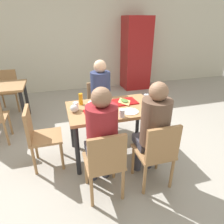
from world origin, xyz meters
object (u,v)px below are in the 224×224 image
object	(u,v)px
person_in_brown_jacket	(153,126)
chair_left_end	(38,134)
chair_far_side	(100,103)
drink_fridge	(136,54)
chair_near_left	(105,161)
person_far_side	(101,92)
paper_plate_near_edge	(130,111)
soda_can	(146,98)
tray_red_far	(124,102)
background_chair_far	(8,87)
main_table	(112,114)
plastic_cup_c	(76,106)
pizza_slice_b	(124,101)
pizza_slice_a	(98,112)
plastic_cup_b	(122,113)
foil_bundle	(74,109)
paper_plate_center	(96,103)
plastic_cup_a	(104,96)
chair_near_right	(157,151)
person_in_red	(101,134)
tray_red_near	(99,112)
condiment_bottle	(81,99)

from	to	relation	value
person_in_brown_jacket	chair_left_end	bearing A→B (deg)	154.02
chair_far_side	drink_fridge	xyz separation A→B (m)	(1.52, 2.09, 0.46)
chair_near_left	person_far_side	size ratio (longest dim) A/B	0.67
paper_plate_near_edge	soda_can	size ratio (longest dim) A/B	1.80
drink_fridge	tray_red_far	bearing A→B (deg)	-115.70
background_chair_far	soda_can	bearing A→B (deg)	-44.81
main_table	plastic_cup_c	size ratio (longest dim) A/B	11.86
pizza_slice_b	drink_fridge	world-z (taller)	drink_fridge
paper_plate_near_edge	pizza_slice_a	world-z (taller)	pizza_slice_a
main_table	chair_far_side	world-z (taller)	chair_far_side
plastic_cup_b	drink_fridge	size ratio (longest dim) A/B	0.05
foil_bundle	pizza_slice_b	bearing A→B (deg)	9.86
paper_plate_center	pizza_slice_b	bearing A→B (deg)	-14.54
plastic_cup_c	chair_near_left	bearing A→B (deg)	-77.72
person_in_brown_jacket	drink_fridge	distance (m)	3.69
plastic_cup_a	plastic_cup_b	distance (m)	0.64
chair_near_right	foil_bundle	world-z (taller)	chair_near_right
chair_near_left	pizza_slice_b	distance (m)	1.04
person_far_side	plastic_cup_c	size ratio (longest dim) A/B	12.51
person_in_red	plastic_cup_a	xyz separation A→B (m)	(0.27, 0.94, 0.05)
chair_near_right	foil_bundle	distance (m)	1.13
main_table	drink_fridge	bearing A→B (deg)	61.85
tray_red_near	plastic_cup_c	distance (m)	0.33
person_in_brown_jacket	soda_can	size ratio (longest dim) A/B	10.26
plastic_cup_b	chair_left_end	bearing A→B (deg)	162.37
pizza_slice_b	plastic_cup_b	bearing A→B (deg)	-113.27
tray_red_near	tray_red_far	size ratio (longest dim) A/B	1.00
paper_plate_near_edge	person_far_side	bearing A→B (deg)	102.13
chair_far_side	foil_bundle	size ratio (longest dim) A/B	8.41
person_in_red	tray_red_near	xyz separation A→B (m)	(0.09, 0.49, 0.01)
paper_plate_near_edge	plastic_cup_c	xyz separation A→B (m)	(-0.65, 0.26, 0.05)
main_table	paper_plate_center	world-z (taller)	paper_plate_center
main_table	chair_near_right	xyz separation A→B (m)	(0.30, -0.76, -0.15)
plastic_cup_b	drink_fridge	xyz separation A→B (m)	(1.50, 3.17, 0.16)
chair_near_right	person_far_side	xyz separation A→B (m)	(-0.30, 1.38, 0.25)
condiment_bottle	drink_fridge	distance (m)	3.26
chair_near_right	drink_fridge	xyz separation A→B (m)	(1.23, 3.61, 0.46)
chair_far_side	person_in_red	world-z (taller)	person_in_red
chair_far_side	soda_can	world-z (taller)	soda_can
plastic_cup_b	plastic_cup_c	xyz separation A→B (m)	(-0.50, 0.38, 0.00)
background_chair_far	condiment_bottle	bearing A→B (deg)	-56.81
person_in_brown_jacket	plastic_cup_b	bearing A→B (deg)	131.60
main_table	person_in_red	distance (m)	0.69
drink_fridge	chair_near_right	bearing A→B (deg)	-108.79
person_far_side	paper_plate_near_edge	world-z (taller)	person_far_side
chair_near_left	plastic_cup_a	size ratio (longest dim) A/B	8.41
chair_near_right	plastic_cup_c	world-z (taller)	chair_near_right
person_in_red	plastic_cup_c	xyz separation A→B (m)	(-0.18, 0.68, 0.05)
plastic_cup_a	plastic_cup_b	bearing A→B (deg)	-84.71
background_chair_far	person_far_side	bearing A→B (deg)	-43.02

